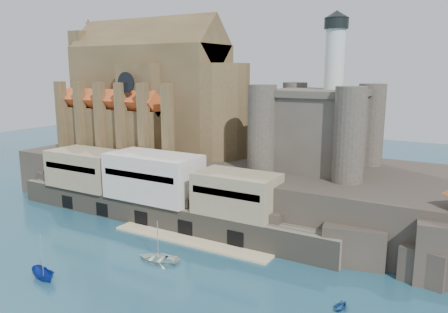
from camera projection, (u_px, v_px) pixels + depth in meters
ground at (103, 282)px, 59.75m from camera, size 300.00×300.00×0.00m
promontory at (239, 184)px, 92.19m from camera, size 100.00×36.00×10.00m
quay at (152, 190)px, 83.14m from camera, size 70.00×12.00×13.05m
church at (155, 98)px, 102.81m from camera, size 47.00×25.93×30.51m
castle_keep at (319, 125)px, 82.95m from camera, size 21.20×21.20×29.30m
boat_2 at (44, 279)px, 60.76m from camera, size 2.24×2.20×4.96m
boat_6 at (158, 261)px, 66.53m from camera, size 2.12×4.86×6.58m
boat_7 at (341, 309)px, 53.21m from camera, size 2.59×1.87×2.73m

